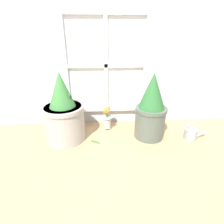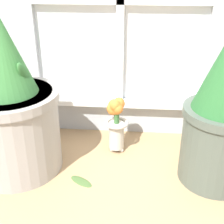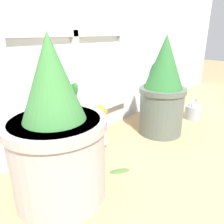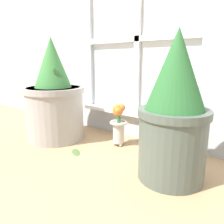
{
  "view_description": "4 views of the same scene",
  "coord_description": "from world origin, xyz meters",
  "views": [
    {
      "loc": [
        -0.06,
        -1.36,
        0.97
      ],
      "look_at": [
        0.04,
        0.19,
        0.27
      ],
      "focal_mm": 28.0,
      "sensor_mm": 36.0,
      "label": 1
    },
    {
      "loc": [
        0.09,
        -0.92,
        0.83
      ],
      "look_at": [
        -0.01,
        0.21,
        0.27
      ],
      "focal_mm": 50.0,
      "sensor_mm": 36.0,
      "label": 2
    },
    {
      "loc": [
        -0.86,
        -0.5,
        0.66
      ],
      "look_at": [
        0.01,
        0.26,
        0.24
      ],
      "focal_mm": 35.0,
      "sensor_mm": 36.0,
      "label": 3
    },
    {
      "loc": [
        0.77,
        -0.71,
        0.52
      ],
      "look_at": [
        0.01,
        0.25,
        0.23
      ],
      "focal_mm": 35.0,
      "sensor_mm": 36.0,
      "label": 4
    }
  ],
  "objects": [
    {
      "name": "watering_can",
      "position": [
        0.83,
        0.09,
        0.06
      ],
      "size": [
        0.23,
        0.13,
        0.18
      ],
      "color": "gray",
      "rests_on": "ground_plane"
    },
    {
      "name": "potted_plant_right",
      "position": [
        0.42,
        0.16,
        0.3
      ],
      "size": [
        0.31,
        0.31,
        0.65
      ],
      "color": "#4C564C",
      "rests_on": "ground_plane"
    },
    {
      "name": "fallen_leaf",
      "position": [
        -0.13,
        0.08,
        0.0
      ],
      "size": [
        0.12,
        0.1,
        0.01
      ],
      "color": "#476633",
      "rests_on": "ground_plane"
    },
    {
      "name": "potted_plant_left",
      "position": [
        -0.42,
        0.17,
        0.27
      ],
      "size": [
        0.4,
        0.4,
        0.67
      ],
      "color": "#9E9993",
      "rests_on": "ground_plane"
    },
    {
      "name": "flower_vase",
      "position": [
        -0.0,
        0.33,
        0.17
      ],
      "size": [
        0.11,
        0.11,
        0.27
      ],
      "color": "#BCB7AD",
      "rests_on": "ground_plane"
    },
    {
      "name": "ground_plane",
      "position": [
        0.0,
        0.0,
        0.0
      ],
      "size": [
        10.0,
        10.0,
        0.0
      ],
      "primitive_type": "plane",
      "color": "tan"
    }
  ]
}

